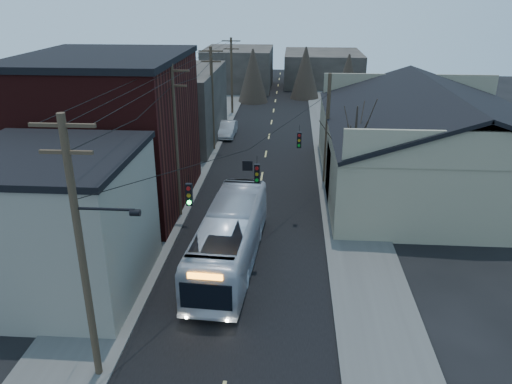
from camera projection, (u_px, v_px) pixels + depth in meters
road_surface at (265, 161)px, 44.30m from camera, size 9.00×110.00×0.02m
sidewalk_left at (192, 159)px, 44.72m from camera, size 4.00×110.00×0.12m
sidewalk_right at (338, 162)px, 43.85m from camera, size 4.00×110.00×0.12m
building_clapboard at (56, 225)px, 24.19m from camera, size 8.00×8.00×7.00m
building_brick at (110, 134)px, 33.86m from camera, size 10.00×12.00×10.00m
building_left_far at (172, 106)px, 49.18m from camera, size 9.00×14.00×7.00m
warehouse at (432, 152)px, 37.80m from camera, size 16.16×20.60×7.73m
building_far_left at (238, 69)px, 75.93m from camera, size 10.00×12.00×6.00m
building_far_right at (322, 68)px, 79.86m from camera, size 12.00×14.00×5.00m
bare_tree at (354, 160)px, 33.27m from camera, size 0.40×0.40×7.20m
utility_lines at (219, 122)px, 37.24m from camera, size 11.24×45.28×10.50m
bus at (230, 238)px, 27.05m from camera, size 3.40×11.72×3.22m
parked_car at (227, 129)px, 51.51m from camera, size 1.68×4.63×1.52m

